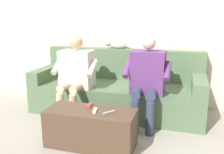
{
  "coord_description": "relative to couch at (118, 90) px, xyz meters",
  "views": [
    {
      "loc": [
        -0.93,
        3.27,
        1.39
      ],
      "look_at": [
        0.0,
        0.16,
        0.59
      ],
      "focal_mm": 39.92,
      "sensor_mm": 36.0,
      "label": 1
    }
  ],
  "objects": [
    {
      "name": "remote_white",
      "position": [
        -0.06,
        1.13,
        0.12
      ],
      "size": [
        0.06,
        0.13,
        0.02
      ],
      "primitive_type": "cube",
      "rotation": [
        0.0,
        0.0,
        4.92
      ],
      "color": "white",
      "rests_on": "coffee_table"
    },
    {
      "name": "back_wall",
      "position": [
        0.0,
        -0.47,
        1.01
      ],
      "size": [
        5.31,
        0.06,
        2.64
      ],
      "primitive_type": "cube",
      "color": "beige",
      "rests_on": "ground"
    },
    {
      "name": "ground_plane",
      "position": [
        0.0,
        0.76,
        -0.3
      ],
      "size": [
        8.0,
        8.0,
        0.0
      ],
      "primitive_type": "plane",
      "color": "gray"
    },
    {
      "name": "remote_red",
      "position": [
        0.05,
        1.01,
        0.12
      ],
      "size": [
        0.06,
        0.14,
        0.02
      ],
      "primitive_type": "cube",
      "rotation": [
        0.0,
        0.0,
        4.88
      ],
      "color": "#B73333",
      "rests_on": "coffee_table"
    },
    {
      "name": "remote_gray",
      "position": [
        -0.22,
        1.15,
        0.12
      ],
      "size": [
        0.11,
        0.13,
        0.02
      ],
      "primitive_type": "cube",
      "rotation": [
        0.0,
        0.0,
        0.9
      ],
      "color": "gray",
      "rests_on": "coffee_table"
    },
    {
      "name": "coffee_table",
      "position": [
        0.0,
        1.11,
        -0.1
      ],
      "size": [
        0.96,
        0.4,
        0.41
      ],
      "color": "#4C3828",
      "rests_on": "ground"
    },
    {
      "name": "person_right_seated",
      "position": [
        0.49,
        0.41,
        0.34
      ],
      "size": [
        0.59,
        0.54,
        1.14
      ],
      "color": "beige",
      "rests_on": "ground"
    },
    {
      "name": "couch",
      "position": [
        0.0,
        0.0,
        0.0
      ],
      "size": [
        2.45,
        0.89,
        0.89
      ],
      "color": "#516B4C",
      "rests_on": "ground"
    },
    {
      "name": "cat_on_backrest",
      "position": [
        0.12,
        -0.29,
        0.67
      ],
      "size": [
        0.52,
        0.12,
        0.16
      ],
      "color": "silver",
      "rests_on": "couch"
    },
    {
      "name": "person_left_seated",
      "position": [
        -0.49,
        0.4,
        0.35
      ],
      "size": [
        0.57,
        0.53,
        1.16
      ],
      "color": "#5B3370",
      "rests_on": "ground"
    }
  ]
}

